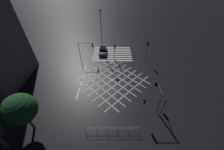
% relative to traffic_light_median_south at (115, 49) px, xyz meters
% --- Properties ---
extents(ground_plane, '(200.00, 200.00, 0.00)m').
position_rel_traffic_light_median_south_xyz_m(ground_plane, '(0.57, 7.29, -2.55)').
color(ground_plane, black).
extents(road_markings, '(13.96, 20.07, 0.01)m').
position_rel_traffic_light_median_south_xyz_m(road_markings, '(0.82, 1.50, -2.54)').
color(road_markings, silver).
rests_on(road_markings, ground_plane).
extents(traffic_light_median_south, '(0.36, 0.39, 3.56)m').
position_rel_traffic_light_median_south_xyz_m(traffic_light_median_south, '(0.00, 0.00, 0.00)').
color(traffic_light_median_south, '#424244').
rests_on(traffic_light_median_south, ground_plane).
extents(traffic_light_nw_cross, '(0.36, 2.81, 3.79)m').
position_rel_traffic_light_median_south_xyz_m(traffic_light_nw_cross, '(-5.88, 12.63, 0.25)').
color(traffic_light_nw_cross, '#424244').
rests_on(traffic_light_nw_cross, ground_plane).
extents(traffic_light_nw_main, '(2.93, 0.36, 3.69)m').
position_rel_traffic_light_median_south_xyz_m(traffic_light_nw_main, '(-4.67, 14.67, 0.19)').
color(traffic_light_nw_main, '#424244').
rests_on(traffic_light_nw_main, ground_plane).
extents(traffic_light_sw_cross, '(0.36, 0.39, 4.56)m').
position_rel_traffic_light_median_south_xyz_m(traffic_light_sw_cross, '(-6.85, 0.59, 0.70)').
color(traffic_light_sw_cross, '#424244').
rests_on(traffic_light_sw_cross, ground_plane).
extents(traffic_light_se_main, '(3.19, 0.36, 4.35)m').
position_rel_traffic_light_median_south_xyz_m(traffic_light_se_main, '(6.05, 0.64, 0.68)').
color(traffic_light_se_main, '#424244').
rests_on(traffic_light_se_main, ground_plane).
extents(street_lamp_far, '(0.54, 0.54, 9.90)m').
position_rel_traffic_light_median_south_xyz_m(street_lamp_far, '(2.99, -2.69, 4.44)').
color(street_lamp_far, '#424244').
rests_on(street_lamp_far, ground_plane).
extents(street_tree_near, '(3.59, 3.59, 5.88)m').
position_rel_traffic_light_median_south_xyz_m(street_tree_near, '(10.59, 16.60, 1.52)').
color(street_tree_near, brown).
rests_on(street_tree_near, ground_plane).
extents(waiting_car, '(1.75, 4.20, 1.38)m').
position_rel_traffic_light_median_south_xyz_m(waiting_car, '(2.89, -2.77, -1.91)').
color(waiting_car, '#474C51').
rests_on(waiting_car, ground_plane).
extents(pedestrian_railing, '(6.73, 0.09, 1.05)m').
position_rel_traffic_light_median_south_xyz_m(pedestrian_railing, '(0.50, 17.01, -1.88)').
color(pedestrian_railing, '#B7B7BC').
rests_on(pedestrian_railing, ground_plane).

